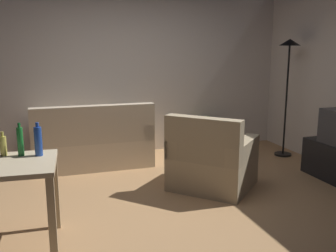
# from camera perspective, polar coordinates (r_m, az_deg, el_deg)

# --- Properties ---
(ground_plane) EXTENTS (5.20, 4.40, 0.02)m
(ground_plane) POSITION_cam_1_polar(r_m,az_deg,el_deg) (4.32, 0.78, -11.32)
(ground_plane) COLOR tan
(wall_rear) EXTENTS (5.20, 0.10, 2.70)m
(wall_rear) POSITION_cam_1_polar(r_m,az_deg,el_deg) (6.11, -5.85, 8.57)
(wall_rear) COLOR silver
(wall_rear) RESTS_ON ground_plane
(couch) EXTENTS (1.66, 0.84, 0.92)m
(couch) POSITION_cam_1_polar(r_m,az_deg,el_deg) (5.56, -11.25, -2.80)
(couch) COLOR beige
(couch) RESTS_ON ground_plane
(torchiere_lamp) EXTENTS (0.32, 0.32, 1.81)m
(torchiere_lamp) POSITION_cam_1_polar(r_m,az_deg,el_deg) (6.09, 17.70, 8.67)
(torchiere_lamp) COLOR black
(torchiere_lamp) RESTS_ON ground_plane
(potted_plant) EXTENTS (0.36, 0.36, 0.57)m
(potted_plant) POSITION_cam_1_polar(r_m,az_deg,el_deg) (6.33, 5.79, -0.64)
(potted_plant) COLOR brown
(potted_plant) RESTS_ON ground_plane
(armchair) EXTENTS (1.23, 1.23, 0.92)m
(armchair) POSITION_cam_1_polar(r_m,az_deg,el_deg) (4.61, 6.54, -5.49)
(armchair) COLOR tan
(armchair) RESTS_ON ground_plane
(bottle_squat) EXTENTS (0.06, 0.06, 0.21)m
(bottle_squat) POSITION_cam_1_polar(r_m,az_deg,el_deg) (3.57, -23.59, -2.70)
(bottle_squat) COLOR #BCB24C
(bottle_squat) RESTS_ON desk
(bottle_green) EXTENTS (0.05, 0.05, 0.29)m
(bottle_green) POSITION_cam_1_polar(r_m,az_deg,el_deg) (3.50, -21.37, -2.14)
(bottle_green) COLOR #1E722D
(bottle_green) RESTS_ON desk
(bottle_blue) EXTENTS (0.07, 0.07, 0.29)m
(bottle_blue) POSITION_cam_1_polar(r_m,az_deg,el_deg) (3.45, -18.97, -2.14)
(bottle_blue) COLOR #2347A3
(bottle_blue) RESTS_ON desk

